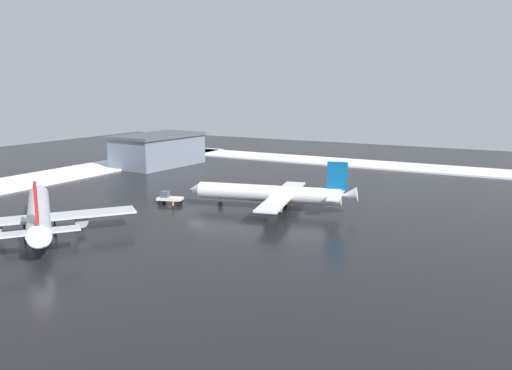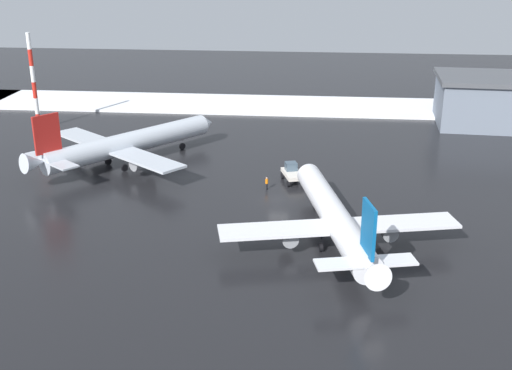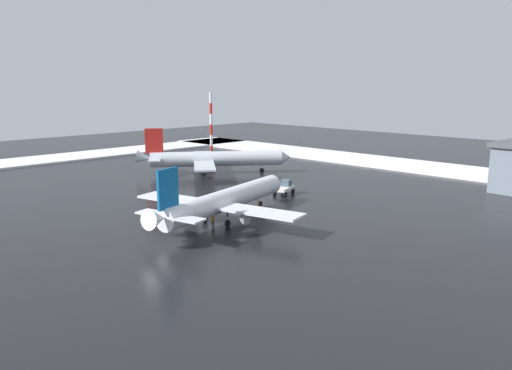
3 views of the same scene
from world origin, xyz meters
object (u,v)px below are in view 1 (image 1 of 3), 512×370
(airplane_distant_tail, at_px, (39,213))
(ground_crew_beside_wing, at_px, (173,205))
(ground_crew_near_tug, at_px, (290,205))
(pushback_tug, at_px, (169,198))
(airplane_parked_starboard, at_px, (272,194))
(cargo_hangar, at_px, (158,150))

(airplane_distant_tail, xyz_separation_m, ground_crew_beside_wing, (-21.08, 8.19, -2.24))
(airplane_distant_tail, bearing_deg, ground_crew_near_tug, -92.38)
(pushback_tug, xyz_separation_m, ground_crew_near_tug, (-6.38, 21.65, -0.31))
(pushback_tug, bearing_deg, airplane_parked_starboard, 178.74)
(ground_crew_beside_wing, bearing_deg, cargo_hangar, 65.47)
(cargo_hangar, bearing_deg, airplane_distant_tail, 28.16)
(airplane_parked_starboard, distance_m, ground_crew_beside_wing, 17.65)
(airplane_parked_starboard, distance_m, cargo_hangar, 59.93)
(ground_crew_near_tug, bearing_deg, ground_crew_beside_wing, 170.05)
(airplane_distant_tail, relative_size, pushback_tug, 5.43)
(airplane_distant_tail, height_order, ground_crew_beside_wing, airplane_distant_tail)
(ground_crew_near_tug, bearing_deg, airplane_parked_starboard, 161.99)
(ground_crew_beside_wing, bearing_deg, airplane_distant_tail, -177.78)
(airplane_parked_starboard, xyz_separation_m, cargo_hangar, (-31.23, -51.13, 1.44))
(airplane_distant_tail, xyz_separation_m, pushback_tug, (-24.26, 4.74, -1.93))
(airplane_distant_tail, bearing_deg, pushback_tug, -62.71)
(airplane_distant_tail, distance_m, pushback_tug, 24.80)
(pushback_tug, relative_size, ground_crew_near_tug, 2.95)
(airplane_parked_starboard, height_order, ground_crew_near_tug, airplane_parked_starboard)
(airplane_parked_starboard, xyz_separation_m, airplane_distant_tail, (29.61, -23.50, 0.22))
(airplane_parked_starboard, distance_m, pushback_tug, 19.59)
(airplane_distant_tail, distance_m, ground_crew_near_tug, 40.50)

